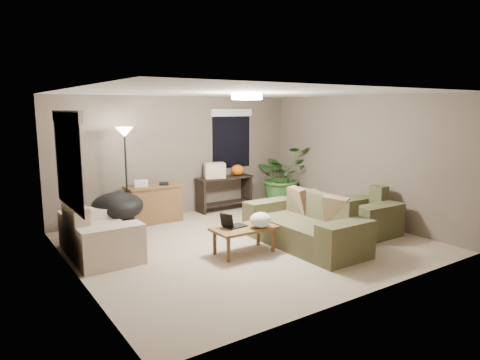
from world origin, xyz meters
TOP-DOWN VIEW (x-y plane):
  - room_shell at (0.00, 0.00)m, footprint 5.50×5.50m
  - main_sofa at (0.74, -0.65)m, footprint 0.95×2.20m
  - throw_pillows at (0.99, -0.65)m, footprint 0.34×1.39m
  - loveseat at (-2.27, 0.77)m, footprint 0.90×1.60m
  - armchair at (2.07, -0.78)m, footprint 0.95×1.00m
  - coffee_table at (-0.33, -0.41)m, footprint 1.00×0.55m
  - laptop at (-0.50, -0.31)m, footprint 0.41×0.26m
  - plastic_bag at (-0.13, -0.56)m, footprint 0.42×0.40m
  - desk at (-0.78, 2.11)m, footprint 1.10×0.50m
  - desk_papers at (-0.94, 2.10)m, footprint 0.72×0.32m
  - console_table at (0.94, 2.22)m, footprint 1.30×0.40m
  - pumpkin at (1.29, 2.22)m, footprint 0.37×0.37m
  - cardboard_box at (0.69, 2.22)m, footprint 0.52×0.46m
  - papasan_chair at (-1.69, 1.55)m, footprint 1.14×1.14m
  - floor_lamp at (-1.35, 2.00)m, footprint 0.32×0.32m
  - ceiling_fixture at (0.00, 0.00)m, footprint 0.50×0.50m
  - houseplant at (2.32, 1.90)m, footprint 1.25×1.39m
  - cat_scratching_post at (2.45, 0.97)m, footprint 0.32×0.32m
  - window_left at (-2.73, 0.30)m, footprint 0.05×1.56m
  - window_back at (1.30, 2.48)m, footprint 1.06×0.05m

SIDE VIEW (x-z plane):
  - cat_scratching_post at x=2.45m, z-range -0.04..0.46m
  - main_sofa at x=0.74m, z-range -0.13..0.72m
  - loveseat at x=-2.27m, z-range -0.13..0.72m
  - armchair at x=2.07m, z-range -0.13..0.72m
  - coffee_table at x=-0.33m, z-range 0.15..0.57m
  - desk at x=-0.78m, z-range 0.00..0.75m
  - console_table at x=0.94m, z-range 0.06..0.81m
  - papasan_chair at x=-1.69m, z-range 0.07..0.86m
  - laptop at x=-0.50m, z-range 0.36..0.60m
  - plastic_bag at x=-0.13m, z-range 0.42..0.66m
  - houseplant at x=2.32m, z-range 0.00..1.09m
  - throw_pillows at x=0.99m, z-range 0.42..0.88m
  - desk_papers at x=-0.94m, z-range 0.74..0.86m
  - pumpkin at x=1.29m, z-range 0.75..0.99m
  - cardboard_box at x=0.69m, z-range 0.75..1.08m
  - room_shell at x=0.00m, z-range -1.50..4.00m
  - floor_lamp at x=-1.35m, z-range 0.64..2.55m
  - window_left at x=-2.73m, z-range 1.12..2.45m
  - window_back at x=1.30m, z-range 1.12..2.45m
  - ceiling_fixture at x=0.00m, z-range 2.39..2.49m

